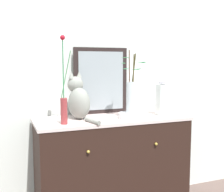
% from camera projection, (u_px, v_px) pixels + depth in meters
% --- Properties ---
extents(wall_back, '(4.40, 0.08, 2.60)m').
position_uv_depth(wall_back, '(100.00, 65.00, 2.65)').
color(wall_back, silver).
rests_on(wall_back, ground_plane).
extents(sideboard, '(1.27, 0.50, 0.87)m').
position_uv_depth(sideboard, '(112.00, 167.00, 2.46)').
color(sideboard, black).
rests_on(sideboard, ground_plane).
extents(mirror_leaning, '(0.49, 0.03, 0.59)m').
position_uv_depth(mirror_leaning, '(101.00, 81.00, 2.57)').
color(mirror_leaning, black).
rests_on(mirror_leaning, sideboard).
extents(cat_sitting, '(0.21, 0.42, 0.39)m').
position_uv_depth(cat_sitting, '(79.00, 99.00, 2.34)').
color(cat_sitting, gray).
rests_on(cat_sitting, sideboard).
extents(vase_slim_green, '(0.09, 0.05, 0.65)m').
position_uv_depth(vase_slim_green, '(64.00, 103.00, 2.13)').
color(vase_slim_green, maroon).
rests_on(vase_slim_green, sideboard).
extents(bowl_porcelain, '(0.21, 0.21, 0.05)m').
position_uv_depth(bowl_porcelain, '(131.00, 116.00, 2.35)').
color(bowl_porcelain, white).
rests_on(bowl_porcelain, sideboard).
extents(vase_glass_clear, '(0.22, 0.13, 0.51)m').
position_uv_depth(vase_glass_clear, '(131.00, 94.00, 2.33)').
color(vase_glass_clear, silver).
rests_on(vase_glass_clear, bowl_porcelain).
extents(jar_lidded_porcelain, '(0.09, 0.09, 0.34)m').
position_uv_depth(jar_lidded_porcelain, '(163.00, 97.00, 2.50)').
color(jar_lidded_porcelain, white).
rests_on(jar_lidded_porcelain, sideboard).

